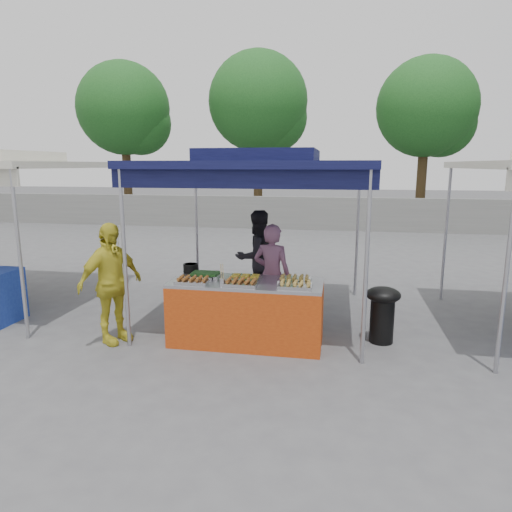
% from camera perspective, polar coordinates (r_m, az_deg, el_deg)
% --- Properties ---
extents(ground_plane, '(80.00, 80.00, 0.00)m').
position_cam_1_polar(ground_plane, '(6.35, -0.99, -10.39)').
color(ground_plane, '#4F4F51').
extents(back_wall, '(40.00, 0.25, 1.20)m').
position_cam_1_polar(back_wall, '(16.92, 6.39, 5.32)').
color(back_wall, slate).
rests_on(back_wall, ground_plane).
extents(main_canopy, '(3.20, 3.20, 2.57)m').
position_cam_1_polar(main_canopy, '(6.86, 0.57, 11.49)').
color(main_canopy, '#A5A5AB').
rests_on(main_canopy, ground_plane).
extents(tree_0, '(3.83, 3.82, 6.57)m').
position_cam_1_polar(tree_0, '(20.75, -15.75, 16.87)').
color(tree_0, '#392A16').
rests_on(tree_0, ground_plane).
extents(tree_1, '(3.97, 3.97, 6.83)m').
position_cam_1_polar(tree_1, '(19.31, 0.74, 18.23)').
color(tree_1, '#392A16').
rests_on(tree_1, ground_plane).
extents(tree_2, '(3.68, 3.65, 6.27)m').
position_cam_1_polar(tree_2, '(18.89, 20.93, 16.50)').
color(tree_2, '#392A16').
rests_on(tree_2, ground_plane).
extents(vendor_table, '(2.00, 0.80, 0.85)m').
position_cam_1_polar(vendor_table, '(6.12, -1.19, -7.03)').
color(vendor_table, '#AA390F').
rests_on(vendor_table, ground_plane).
extents(food_tray_fl, '(0.42, 0.30, 0.07)m').
position_cam_1_polar(food_tray_fl, '(5.93, -7.89, -3.10)').
color(food_tray_fl, '#B0B0B4').
rests_on(food_tray_fl, vendor_table).
extents(food_tray_fm, '(0.42, 0.30, 0.07)m').
position_cam_1_polar(food_tray_fm, '(5.77, -1.88, -3.41)').
color(food_tray_fm, '#B0B0B4').
rests_on(food_tray_fm, vendor_table).
extents(food_tray_fr, '(0.42, 0.30, 0.07)m').
position_cam_1_polar(food_tray_fr, '(5.68, 4.93, -3.69)').
color(food_tray_fr, '#B0B0B4').
rests_on(food_tray_fr, vendor_table).
extents(food_tray_bl, '(0.42, 0.30, 0.07)m').
position_cam_1_polar(food_tray_bl, '(6.21, -6.38, -2.39)').
color(food_tray_bl, '#B0B0B4').
rests_on(food_tray_bl, vendor_table).
extents(food_tray_bm, '(0.42, 0.30, 0.07)m').
position_cam_1_polar(food_tray_bm, '(6.06, -1.32, -2.68)').
color(food_tray_bm, '#B0B0B4').
rests_on(food_tray_bm, vendor_table).
extents(food_tray_br, '(0.42, 0.30, 0.07)m').
position_cam_1_polar(food_tray_br, '(5.95, 4.85, -2.98)').
color(food_tray_br, '#B0B0B4').
rests_on(food_tray_br, vendor_table).
extents(cooking_pot, '(0.21, 0.21, 0.12)m').
position_cam_1_polar(cooking_pot, '(6.53, -8.15, -1.52)').
color(cooking_pot, black).
rests_on(cooking_pot, vendor_table).
extents(skewer_cup, '(0.08, 0.08, 0.10)m').
position_cam_1_polar(skewer_cup, '(5.76, -4.24, -3.31)').
color(skewer_cup, '#A5A5AB').
rests_on(skewer_cup, vendor_table).
extents(wok_burner, '(0.46, 0.46, 0.77)m').
position_cam_1_polar(wok_burner, '(6.35, 15.53, -6.47)').
color(wok_burner, black).
rests_on(wok_burner, ground_plane).
extents(crate_left, '(0.52, 0.37, 0.31)m').
position_cam_1_polar(crate_left, '(6.87, -2.61, -7.30)').
color(crate_left, navy).
rests_on(crate_left, ground_plane).
extents(crate_right, '(0.47, 0.33, 0.28)m').
position_cam_1_polar(crate_right, '(6.76, 1.98, -7.76)').
color(crate_right, navy).
rests_on(crate_right, ground_plane).
extents(crate_stacked, '(0.47, 0.33, 0.28)m').
position_cam_1_polar(crate_stacked, '(6.67, 1.99, -5.47)').
color(crate_stacked, navy).
rests_on(crate_stacked, crate_right).
extents(vendor_woman, '(0.61, 0.45, 1.52)m').
position_cam_1_polar(vendor_woman, '(6.69, 2.00, -2.42)').
color(vendor_woman, '#794D6B').
rests_on(vendor_woman, ground_plane).
extents(helper_man, '(0.99, 0.97, 1.61)m').
position_cam_1_polar(helper_man, '(7.75, 0.12, -0.18)').
color(helper_man, black).
rests_on(helper_man, ground_plane).
extents(customer_person, '(0.79, 1.02, 1.62)m').
position_cam_1_polar(customer_person, '(6.34, -17.71, -3.29)').
color(customer_person, gold).
rests_on(customer_person, ground_plane).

